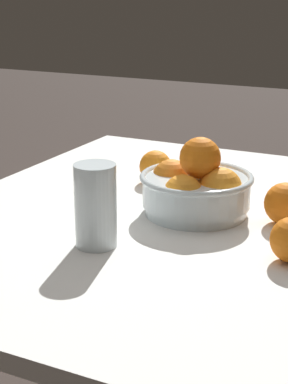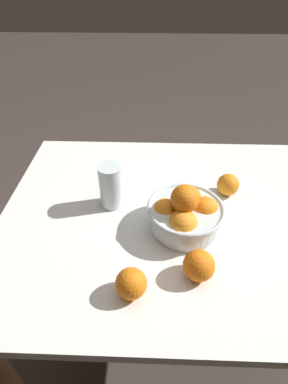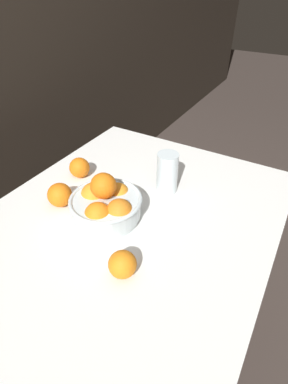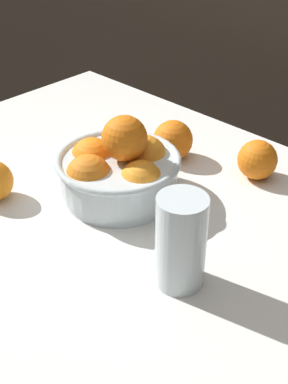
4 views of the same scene
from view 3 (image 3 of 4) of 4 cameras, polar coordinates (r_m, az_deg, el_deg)
ground_plane at (r=1.50m, az=-2.12°, el=-25.55°), size 12.00×12.00×0.00m
dining_table at (r=0.99m, az=-2.92°, el=-8.77°), size 1.07×0.85×0.71m
fruit_bowl at (r=0.91m, az=-7.23°, el=-2.39°), size 0.22×0.22×0.15m
juice_glass at (r=1.01m, az=4.43°, el=3.37°), size 0.07×0.07×0.14m
orange_loose_near_bowl at (r=1.13m, az=-12.18°, el=4.55°), size 0.07×0.07×0.07m
orange_loose_front at (r=0.77m, az=-4.12°, el=-13.58°), size 0.07×0.07×0.07m
orange_loose_aside at (r=1.00m, az=-15.75°, el=-0.54°), size 0.08×0.08×0.08m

